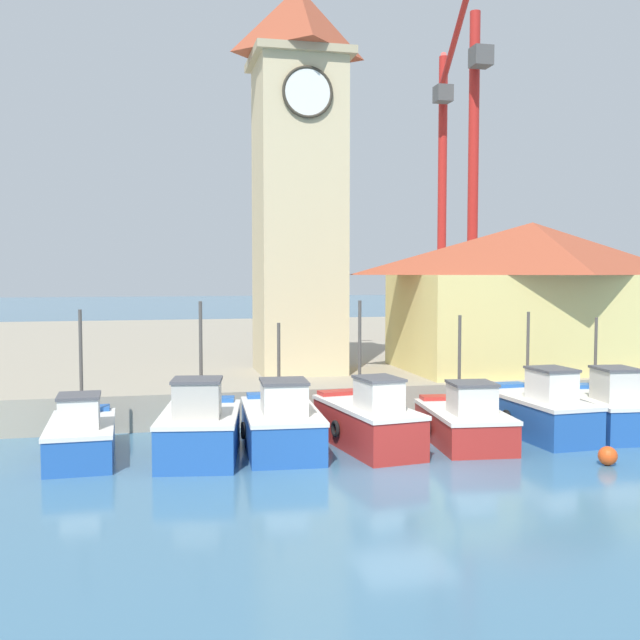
{
  "coord_description": "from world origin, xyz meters",
  "views": [
    {
      "loc": [
        -6.39,
        -18.29,
        5.26
      ],
      "look_at": [
        -0.27,
        8.72,
        3.5
      ],
      "focal_mm": 42.0,
      "sensor_mm": 36.0,
      "label": 1
    }
  ],
  "objects_px": {
    "fishing_boat_left_inner": "(281,424)",
    "fishing_boat_mid_left": "(368,421)",
    "fishing_boat_left_outer": "(200,429)",
    "clock_tower": "(299,173)",
    "port_crane_far": "(442,229)",
    "fishing_boat_far_left": "(81,435)",
    "fishing_boat_mid_right": "(538,411)",
    "fishing_boat_right_inner": "(603,410)",
    "mooring_buoy": "(608,456)",
    "fishing_boat_center": "(464,421)",
    "port_crane_near": "(471,212)",
    "warehouse_right": "(531,294)"
  },
  "relations": [
    {
      "from": "fishing_boat_left_inner",
      "to": "fishing_boat_mid_left",
      "type": "relative_size",
      "value": 1.0
    },
    {
      "from": "fishing_boat_left_outer",
      "to": "fishing_boat_left_inner",
      "type": "height_order",
      "value": "fishing_boat_left_outer"
    },
    {
      "from": "fishing_boat_left_inner",
      "to": "clock_tower",
      "type": "bearing_deg",
      "value": 75.18
    },
    {
      "from": "port_crane_far",
      "to": "fishing_boat_far_left",
      "type": "bearing_deg",
      "value": -130.8
    },
    {
      "from": "fishing_boat_left_outer",
      "to": "fishing_boat_mid_right",
      "type": "distance_m",
      "value": 10.83
    },
    {
      "from": "fishing_boat_left_inner",
      "to": "fishing_boat_right_inner",
      "type": "distance_m",
      "value": 10.7
    },
    {
      "from": "mooring_buoy",
      "to": "fishing_boat_center",
      "type": "bearing_deg",
      "value": 129.96
    },
    {
      "from": "fishing_boat_mid_left",
      "to": "port_crane_near",
      "type": "xyz_separation_m",
      "value": [
        10.67,
        16.61,
        7.76
      ]
    },
    {
      "from": "port_crane_near",
      "to": "warehouse_right",
      "type": "bearing_deg",
      "value": -98.43
    },
    {
      "from": "fishing_boat_right_inner",
      "to": "warehouse_right",
      "type": "distance_m",
      "value": 8.0
    },
    {
      "from": "fishing_boat_left_inner",
      "to": "port_crane_far",
      "type": "distance_m",
      "value": 28.65
    },
    {
      "from": "warehouse_right",
      "to": "mooring_buoy",
      "type": "distance_m",
      "value": 12.01
    },
    {
      "from": "fishing_boat_right_inner",
      "to": "fishing_boat_far_left",
      "type": "bearing_deg",
      "value": 179.31
    },
    {
      "from": "fishing_boat_far_left",
      "to": "fishing_boat_center",
      "type": "distance_m",
      "value": 11.35
    },
    {
      "from": "fishing_boat_mid_right",
      "to": "mooring_buoy",
      "type": "distance_m",
      "value": 3.86
    },
    {
      "from": "fishing_boat_mid_left",
      "to": "fishing_boat_center",
      "type": "relative_size",
      "value": 1.1
    },
    {
      "from": "fishing_boat_left_inner",
      "to": "fishing_boat_far_left",
      "type": "bearing_deg",
      "value": 178.23
    },
    {
      "from": "warehouse_right",
      "to": "clock_tower",
      "type": "bearing_deg",
      "value": 174.05
    },
    {
      "from": "fishing_boat_left_outer",
      "to": "clock_tower",
      "type": "xyz_separation_m",
      "value": [
        4.55,
        8.46,
        8.43
      ]
    },
    {
      "from": "fishing_boat_left_outer",
      "to": "fishing_boat_right_inner",
      "type": "xyz_separation_m",
      "value": [
        13.12,
        0.39,
        -0.05
      ]
    },
    {
      "from": "warehouse_right",
      "to": "fishing_boat_mid_left",
      "type": "bearing_deg",
      "value": -141.71
    },
    {
      "from": "fishing_boat_far_left",
      "to": "mooring_buoy",
      "type": "xyz_separation_m",
      "value": [
        14.1,
        -3.89,
        -0.42
      ]
    },
    {
      "from": "fishing_boat_left_inner",
      "to": "fishing_boat_mid_left",
      "type": "bearing_deg",
      "value": -6.8
    },
    {
      "from": "fishing_boat_left_inner",
      "to": "fishing_boat_mid_right",
      "type": "relative_size",
      "value": 1.0
    },
    {
      "from": "port_crane_near",
      "to": "port_crane_far",
      "type": "distance_m",
      "value": 7.43
    },
    {
      "from": "fishing_boat_mid_left",
      "to": "mooring_buoy",
      "type": "relative_size",
      "value": 9.26
    },
    {
      "from": "warehouse_right",
      "to": "fishing_boat_left_outer",
      "type": "bearing_deg",
      "value": -152.49
    },
    {
      "from": "fishing_boat_far_left",
      "to": "fishing_boat_left_inner",
      "type": "height_order",
      "value": "fishing_boat_far_left"
    },
    {
      "from": "warehouse_right",
      "to": "fishing_boat_far_left",
      "type": "bearing_deg",
      "value": -158.68
    },
    {
      "from": "fishing_boat_left_outer",
      "to": "fishing_boat_right_inner",
      "type": "distance_m",
      "value": 13.12
    },
    {
      "from": "fishing_boat_left_outer",
      "to": "fishing_boat_left_inner",
      "type": "bearing_deg",
      "value": 9.73
    },
    {
      "from": "fishing_boat_mid_left",
      "to": "mooring_buoy",
      "type": "height_order",
      "value": "fishing_boat_mid_left"
    },
    {
      "from": "fishing_boat_left_inner",
      "to": "clock_tower",
      "type": "xyz_separation_m",
      "value": [
        2.13,
        8.05,
        8.49
      ]
    },
    {
      "from": "fishing_boat_right_inner",
      "to": "warehouse_right",
      "type": "bearing_deg",
      "value": 80.49
    },
    {
      "from": "fishing_boat_right_inner",
      "to": "clock_tower",
      "type": "xyz_separation_m",
      "value": [
        -8.57,
        8.07,
        8.49
      ]
    },
    {
      "from": "fishing_boat_right_inner",
      "to": "port_crane_near",
      "type": "relative_size",
      "value": 0.22
    },
    {
      "from": "fishing_boat_mid_right",
      "to": "fishing_boat_right_inner",
      "type": "relative_size",
      "value": 1.08
    },
    {
      "from": "warehouse_right",
      "to": "port_crane_far",
      "type": "relative_size",
      "value": 0.63
    },
    {
      "from": "warehouse_right",
      "to": "mooring_buoy",
      "type": "bearing_deg",
      "value": -107.93
    },
    {
      "from": "fishing_boat_left_outer",
      "to": "fishing_boat_right_inner",
      "type": "height_order",
      "value": "fishing_boat_left_outer"
    },
    {
      "from": "fishing_boat_mid_right",
      "to": "fishing_boat_right_inner",
      "type": "xyz_separation_m",
      "value": [
        2.29,
        -0.13,
        -0.03
      ]
    },
    {
      "from": "fishing_boat_mid_right",
      "to": "warehouse_right",
      "type": "relative_size",
      "value": 0.43
    },
    {
      "from": "fishing_boat_mid_right",
      "to": "fishing_boat_far_left",
      "type": "bearing_deg",
      "value": 179.74
    },
    {
      "from": "fishing_boat_center",
      "to": "fishing_boat_right_inner",
      "type": "xyz_separation_m",
      "value": [
        5.06,
        0.39,
        0.09
      ]
    },
    {
      "from": "warehouse_right",
      "to": "fishing_boat_right_inner",
      "type": "bearing_deg",
      "value": -99.51
    },
    {
      "from": "fishing_boat_far_left",
      "to": "fishing_boat_mid_left",
      "type": "relative_size",
      "value": 0.87
    },
    {
      "from": "warehouse_right",
      "to": "mooring_buoy",
      "type": "height_order",
      "value": "warehouse_right"
    },
    {
      "from": "mooring_buoy",
      "to": "fishing_boat_left_outer",
      "type": "bearing_deg",
      "value": 163.06
    },
    {
      "from": "fishing_boat_far_left",
      "to": "mooring_buoy",
      "type": "distance_m",
      "value": 14.63
    },
    {
      "from": "fishing_boat_left_outer",
      "to": "fishing_boat_mid_left",
      "type": "distance_m",
      "value": 5.0
    }
  ]
}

